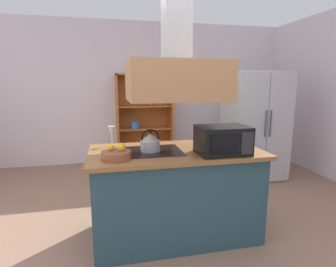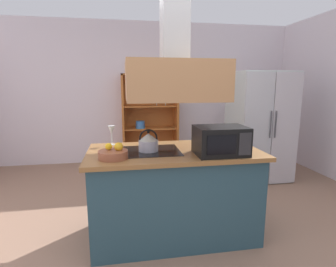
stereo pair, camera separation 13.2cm
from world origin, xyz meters
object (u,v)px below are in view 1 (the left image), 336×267
fruit_bowl (116,154)px  wine_glass_on_counter (112,131)px  kettle (150,142)px  refrigerator (254,125)px  dish_cabinet (144,124)px  microwave (223,140)px  cutting_board (213,142)px

fruit_bowl → wine_glass_on_counter: bearing=93.4°
kettle → fruit_bowl: size_ratio=0.82×
refrigerator → kettle: size_ratio=8.11×
dish_cabinet → kettle: 2.65m
refrigerator → wine_glass_on_counter: refrigerator is taller
refrigerator → fruit_bowl: 2.80m
dish_cabinet → wine_glass_on_counter: bearing=-105.5°
microwave → refrigerator: bearing=52.1°
cutting_board → fruit_bowl: (-1.05, -0.41, 0.03)m
kettle → wine_glass_on_counter: 0.49m
dish_cabinet → fruit_bowl: (-0.60, -2.83, 0.19)m
refrigerator → cutting_board: (-1.22, -1.23, 0.05)m
kettle → cutting_board: (0.72, 0.22, -0.08)m
refrigerator → dish_cabinet: bearing=144.5°
kettle → wine_glass_on_counter: kettle is taller
wine_glass_on_counter → fruit_bowl: (0.03, -0.53, -0.11)m
fruit_bowl → kettle: bearing=31.3°
cutting_board → wine_glass_on_counter: 1.10m
cutting_board → kettle: bearing=-163.4°
dish_cabinet → kettle: (-0.28, -2.63, 0.23)m
kettle → microwave: 0.68m
cutting_board → microwave: size_ratio=0.74×
fruit_bowl → refrigerator: bearing=35.9°
kettle → dish_cabinet: bearing=84.0°
kettle → microwave: size_ratio=0.46×
wine_glass_on_counter → microwave: bearing=-29.4°
dish_cabinet → microwave: bearing=-82.8°
cutting_board → fruit_bowl: 1.13m
kettle → cutting_board: 0.76m
dish_cabinet → kettle: size_ratio=8.07×
cutting_board → wine_glass_on_counter: (-1.08, 0.12, 0.14)m
refrigerator → microwave: refrigerator is taller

